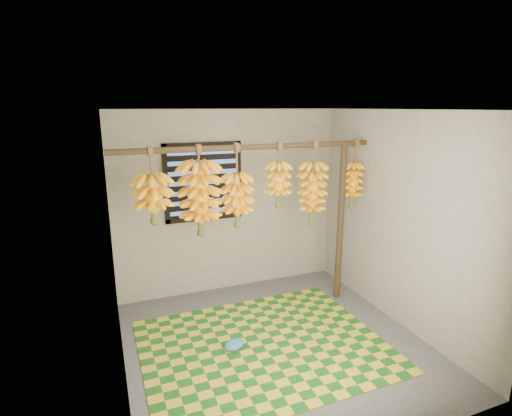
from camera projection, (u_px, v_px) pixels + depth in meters
name	position (u px, v px, depth m)	size (l,w,h in m)	color
floor	(275.00, 344.00, 4.20)	(3.00, 3.00, 0.01)	#444444
ceiling	(278.00, 109.00, 3.61)	(3.00, 3.00, 0.01)	silver
wall_back	(230.00, 202.00, 5.26)	(3.00, 0.01, 2.40)	gray
wall_left	(114.00, 256.00, 3.37)	(0.01, 3.00, 2.40)	gray
wall_right	(400.00, 220.00, 4.44)	(0.01, 3.00, 2.40)	gray
window	(203.00, 182.00, 5.04)	(1.00, 0.04, 1.00)	black
hanging_pole	(251.00, 147.00, 4.34)	(0.06, 0.06, 3.00)	#422E1A
support_post	(340.00, 224.00, 5.01)	(0.08, 0.08, 2.00)	#422E1A
woven_mat	(263.00, 346.00, 4.16)	(2.46, 1.97, 0.01)	#195619
plastic_bag	(234.00, 345.00, 4.09)	(0.23, 0.16, 0.09)	#3072B4
banana_bunch_a	(153.00, 199.00, 4.08)	(0.38, 0.38, 0.80)	brown
banana_bunch_b	(200.00, 198.00, 4.26)	(0.43, 0.43, 0.97)	brown
banana_bunch_c	(237.00, 200.00, 4.42)	(0.35, 0.35, 0.93)	brown
banana_bunch_d	(278.00, 184.00, 4.57)	(0.29, 0.29, 0.75)	brown
banana_bunch_e	(312.00, 193.00, 4.76)	(0.34, 0.34, 1.00)	brown
banana_bunch_f	(353.00, 185.00, 4.95)	(0.25, 0.25, 0.86)	brown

